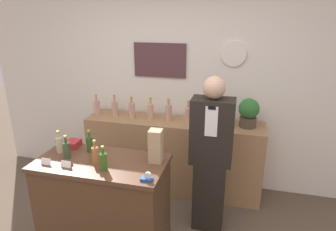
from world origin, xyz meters
name	(u,v)px	position (x,y,z in m)	size (l,w,h in m)	color
back_wall	(174,83)	(0.00, 2.00, 1.35)	(5.20, 0.09, 2.70)	silver
back_shelf	(173,155)	(0.06, 1.71, 0.47)	(2.20, 0.46, 0.94)	#9E754C
display_counter	(105,208)	(-0.29, 0.46, 0.49)	(1.14, 0.58, 0.97)	#4C331E
shopkeeper	(211,157)	(0.60, 1.09, 0.82)	(0.42, 0.26, 1.65)	black
potted_plant	(249,112)	(0.95, 1.74, 1.12)	(0.24, 0.24, 0.34)	#4C3D2D
paper_bag	(156,146)	(0.18, 0.58, 1.12)	(0.12, 0.12, 0.29)	tan
tape_dispenser	(147,178)	(0.20, 0.26, 1.00)	(0.09, 0.06, 0.07)	#1E4799
price_card_left	(46,162)	(-0.71, 0.29, 1.00)	(0.09, 0.02, 0.06)	white
price_card_right	(66,164)	(-0.52, 0.29, 1.00)	(0.09, 0.02, 0.06)	white
gift_box	(73,144)	(-0.68, 0.67, 1.00)	(0.13, 0.15, 0.06)	maroon
counter_bottle_0	(59,144)	(-0.73, 0.53, 1.05)	(0.06, 0.06, 0.21)	tan
counter_bottle_1	(67,150)	(-0.61, 0.45, 1.05)	(0.06, 0.06, 0.21)	#32482D
counter_bottle_2	(90,143)	(-0.47, 0.61, 1.05)	(0.06, 0.06, 0.21)	#2C5220
counter_bottle_3	(95,155)	(-0.32, 0.42, 1.05)	(0.06, 0.06, 0.21)	#9E6737
counter_bottle_4	(103,161)	(-0.20, 0.33, 1.05)	(0.06, 0.06, 0.21)	#315A1D
shelf_bottle_0	(97,107)	(-0.96, 1.70, 1.04)	(0.08, 0.08, 0.28)	tan
shelf_bottle_1	(115,108)	(-0.72, 1.73, 1.04)	(0.08, 0.08, 0.28)	tan
shelf_bottle_2	(132,110)	(-0.48, 1.70, 1.04)	(0.08, 0.08, 0.28)	tan
shelf_bottle_3	(151,111)	(-0.24, 1.73, 1.04)	(0.08, 0.08, 0.28)	tan
shelf_bottle_4	(169,112)	(0.00, 1.72, 1.04)	(0.08, 0.08, 0.28)	tan
shelf_bottle_5	(188,114)	(0.25, 1.70, 1.04)	(0.08, 0.08, 0.28)	tan
shelf_bottle_6	(208,116)	(0.49, 1.70, 1.04)	(0.08, 0.08, 0.28)	tan
shelf_bottle_7	(229,117)	(0.73, 1.72, 1.04)	(0.08, 0.08, 0.28)	tan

